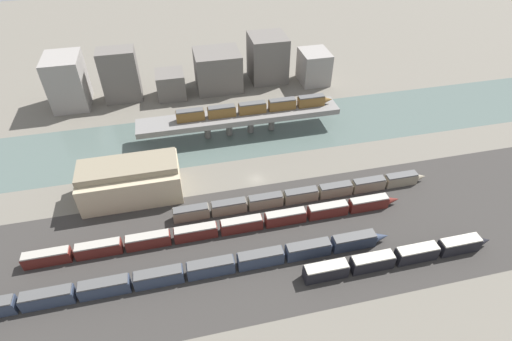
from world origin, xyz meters
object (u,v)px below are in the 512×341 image
Objects in this scene: train_yard_far at (224,228)px; train_yard_mid at (191,271)px; train_yard_near at (399,257)px; warehouse_building at (131,180)px; train_on_bridge at (255,107)px; train_yard_outer at (305,195)px.

train_yard_mid is at bearing -129.40° from train_yard_far.
warehouse_building reaches higher than train_yard_near.
train_yard_mid is (-48.35, 6.91, -0.06)m from train_yard_near.
warehouse_building is (-13.10, 31.50, 3.31)m from train_yard_mid.
train_on_bridge is 1.98× the size of warehouse_building.
train_yard_outer is (-14.98, 25.51, -0.16)m from train_yard_near.
train_yard_near is at bearing -59.58° from train_yard_outer.
train_yard_far is 24.98m from train_yard_outer.
train_on_bridge is 37.53m from train_yard_outer.
train_yard_outer is at bearing 120.42° from train_yard_near.
warehouse_building is at bearing 138.38° from train_yard_far.
warehouse_building is (-46.47, 12.90, 3.41)m from train_yard_outer.
train_on_bridge is at bearing 29.90° from warehouse_building.
train_yard_near is 43.05m from train_yard_far.
warehouse_building is (-22.53, 20.02, 3.39)m from train_yard_far.
train_yard_far is at bearing -41.62° from warehouse_building.
train_yard_near is 1.79× the size of warehouse_building.
train_yard_mid reaches higher than train_yard_outer.
train_yard_outer is 48.35m from warehouse_building.
train_on_bridge is 0.55× the size of train_yard_far.
train_yard_near reaches higher than train_yard_outer.
train_yard_mid is 3.61× the size of warehouse_building.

